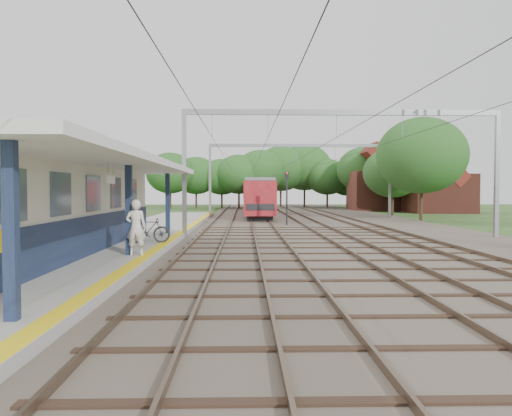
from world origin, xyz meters
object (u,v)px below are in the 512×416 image
object	(u,v)px
train	(256,196)
bicycle	(148,230)
signal_post	(287,193)
person	(136,227)

from	to	relation	value
train	bicycle	bearing A→B (deg)	-98.90
bicycle	signal_post	size ratio (longest dim) A/B	0.47
bicycle	train	xyz separation A→B (m)	(5.49, 35.04, 1.09)
person	train	bearing A→B (deg)	-100.74
bicycle	person	bearing A→B (deg)	174.12
signal_post	person	bearing A→B (deg)	-94.61
person	signal_post	bearing A→B (deg)	-113.56
person	signal_post	xyz separation A→B (m)	(6.97, 18.88, 1.09)
train	person	bearing A→B (deg)	-97.44
person	bicycle	xyz separation A→B (m)	(-0.37, 4.14, -0.43)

